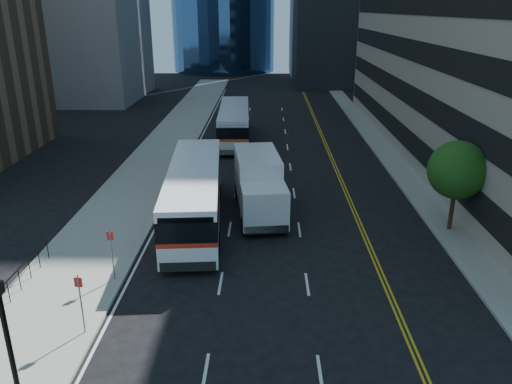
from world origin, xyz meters
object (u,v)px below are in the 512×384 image
(box_truck, at_px, (259,184))
(bus_rear, at_px, (234,123))
(bus_front, at_px, (195,193))
(street_tree, at_px, (458,170))
(lamp_post, at_px, (8,341))

(box_truck, bearing_deg, bus_rear, 91.17)
(bus_front, distance_m, box_truck, 4.02)
(bus_rear, distance_m, box_truck, 17.97)
(street_tree, height_order, box_truck, street_tree)
(lamp_post, height_order, bus_rear, lamp_post)
(lamp_post, distance_m, box_truck, 17.96)
(lamp_post, xyz_separation_m, box_truck, (7.14, 16.46, -0.85))
(street_tree, relative_size, lamp_post, 1.12)
(street_tree, relative_size, box_truck, 0.66)
(lamp_post, xyz_separation_m, bus_front, (3.43, 14.93, -0.88))
(bus_front, height_order, box_truck, box_truck)
(street_tree, height_order, bus_front, street_tree)
(bus_front, bearing_deg, box_truck, 17.72)
(lamp_post, relative_size, bus_rear, 0.37)
(street_tree, distance_m, bus_rear, 24.38)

